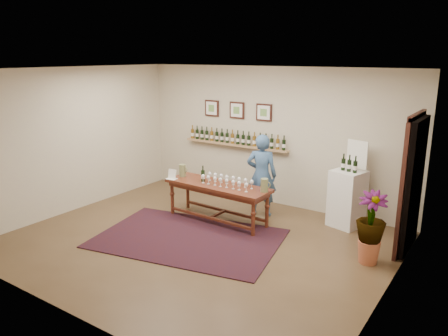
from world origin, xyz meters
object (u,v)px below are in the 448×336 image
Objects in this scene: tasting_table at (218,190)px; display_pedestal at (347,199)px; potted_plant at (371,228)px; person at (262,175)px.

tasting_table is 2.34m from display_pedestal.
potted_plant is at bearing -0.88° from tasting_table.
potted_plant is 2.49m from person.
person reaches higher than potted_plant.
potted_plant is at bearing 140.67° from person.
person reaches higher than tasting_table.
display_pedestal reaches higher than potted_plant.
display_pedestal is 1.08× the size of potted_plant.
display_pedestal is 0.65× the size of person.
person is (-1.55, -0.37, 0.28)m from display_pedestal.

